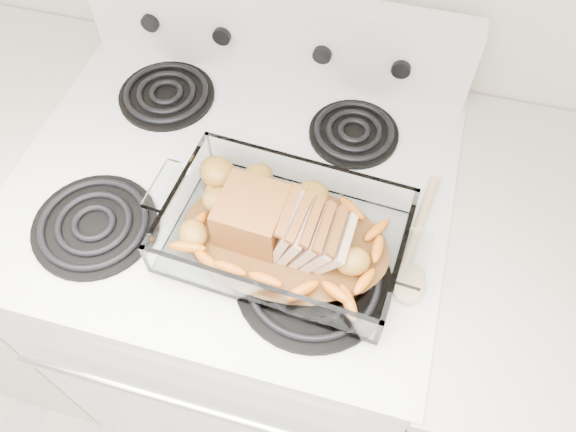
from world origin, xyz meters
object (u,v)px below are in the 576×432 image
(baking_dish, at_px, (285,236))
(pork_roast, at_px, (272,223))
(electric_range, at_px, (247,289))
(counter_right, at_px, (520,362))
(counter_left, at_px, (10,232))

(baking_dish, bearing_deg, pork_roast, -176.30)
(electric_range, distance_m, counter_right, 0.67)
(baking_dish, bearing_deg, counter_right, 15.09)
(baking_dish, xyz_separation_m, pork_roast, (-0.02, 0.00, 0.03))
(counter_left, xyz_separation_m, pork_roast, (0.77, -0.11, 0.53))
(counter_right, distance_m, pork_roast, 0.77)
(electric_range, distance_m, baking_dish, 0.51)
(counter_left, height_order, counter_right, same)
(counter_right, height_order, baking_dish, baking_dish)
(electric_range, xyz_separation_m, pork_roast, (0.11, -0.11, 0.51))
(electric_range, bearing_deg, baking_dish, -40.18)
(counter_left, bearing_deg, baking_dish, -7.74)
(counter_left, relative_size, pork_roast, 4.35)
(electric_range, relative_size, baking_dish, 2.97)
(electric_range, xyz_separation_m, counter_right, (0.66, -0.00, -0.02))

